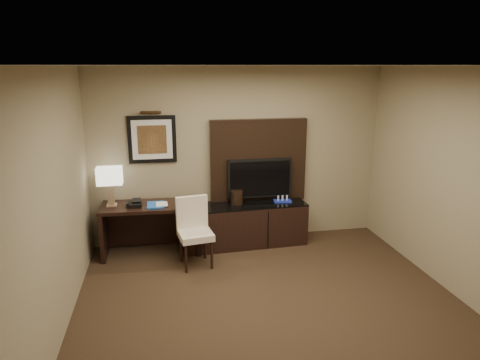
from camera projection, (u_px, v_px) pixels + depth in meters
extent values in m
cube|color=#2F2015|center=(281.00, 326.00, 4.60)|extent=(4.50, 5.00, 0.01)
cube|color=silver|center=(288.00, 66.00, 3.90)|extent=(4.50, 5.00, 0.01)
cube|color=gray|center=(239.00, 156.00, 6.62)|extent=(4.50, 0.01, 2.70)
cube|color=gray|center=(43.00, 221.00, 3.85)|extent=(0.01, 5.00, 2.70)
cube|color=black|center=(151.00, 229.00, 6.29)|extent=(1.43, 0.67, 0.75)
cube|color=black|center=(244.00, 224.00, 6.60)|extent=(1.92, 0.61, 0.66)
cube|color=black|center=(258.00, 161.00, 6.64)|extent=(1.50, 0.12, 1.30)
cube|color=black|center=(260.00, 178.00, 6.61)|extent=(1.00, 0.08, 0.60)
cube|color=black|center=(152.00, 139.00, 6.29)|extent=(0.70, 0.04, 0.70)
cylinder|color=#3F2514|center=(151.00, 112.00, 6.15)|extent=(0.04, 0.04, 0.30)
cube|color=#1B55B4|center=(156.00, 205.00, 6.15)|extent=(0.24, 0.32, 0.02)
imported|color=tan|center=(155.00, 198.00, 6.12)|extent=(0.17, 0.03, 0.22)
cylinder|color=black|center=(237.00, 197.00, 6.51)|extent=(0.20, 0.20, 0.21)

